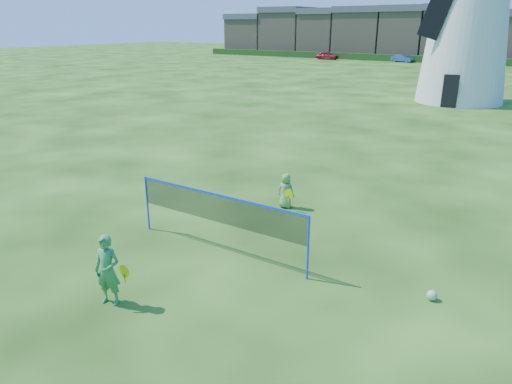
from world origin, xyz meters
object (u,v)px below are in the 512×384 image
at_px(play_ball, 432,295).
at_px(car_left, 327,56).
at_px(player_girl, 108,270).
at_px(player_boy, 286,191).
at_px(car_right, 402,58).
at_px(windmill, 470,9).
at_px(badminton_net, 218,210).

height_order(play_ball, car_left, car_left).
height_order(player_girl, player_boy, player_girl).
xyz_separation_m(player_boy, car_right, (-15.67, 61.90, -0.01)).
bearing_deg(player_girl, car_left, 93.28).
bearing_deg(windmill, play_ball, -79.27).
bearing_deg(play_ball, player_girl, -145.53).
height_order(player_boy, car_left, car_left).
xyz_separation_m(badminton_net, car_left, (-27.66, 64.17, -0.51)).
bearing_deg(play_ball, car_left, 117.28).
xyz_separation_m(windmill, player_girl, (-0.12, -32.21, -5.65)).
relative_size(player_boy, car_left, 0.30).
relative_size(player_girl, car_left, 0.41).
height_order(windmill, player_boy, windmill).
bearing_deg(car_right, windmill, -147.37).
bearing_deg(badminton_net, player_boy, 92.31).
xyz_separation_m(windmill, car_right, (-15.51, 36.38, -5.86)).
bearing_deg(car_left, badminton_net, -158.12).
relative_size(play_ball, car_right, 0.07).
bearing_deg(play_ball, badminton_net, -172.53).
distance_m(badminton_net, play_ball, 5.23).
bearing_deg(car_right, badminton_net, -156.88).
height_order(windmill, car_left, windmill).
height_order(windmill, play_ball, windmill).
relative_size(badminton_net, car_left, 1.37).
height_order(windmill, car_right, windmill).
height_order(badminton_net, player_boy, badminton_net).
distance_m(player_boy, car_right, 63.85).
relative_size(windmill, play_ball, 87.02).
height_order(player_boy, play_ball, player_boy).
height_order(car_left, car_right, car_left).
bearing_deg(badminton_net, car_left, 113.32).
bearing_deg(badminton_net, play_ball, 7.47).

